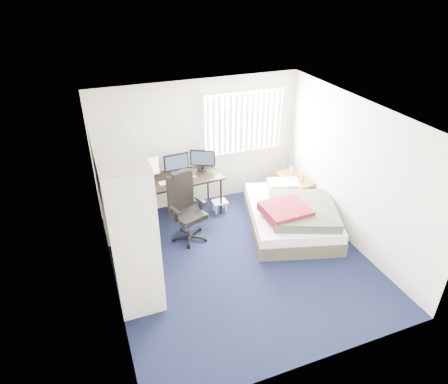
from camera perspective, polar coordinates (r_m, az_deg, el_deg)
The scene contains 10 objects.
ground at distance 6.70m, azimuth 2.39°, elevation -9.78°, with size 4.20×4.20×0.00m, color black.
room_shell at distance 5.86m, azimuth 2.70°, elevation 1.68°, with size 4.20×4.20×4.20m.
window_assembly at distance 7.86m, azimuth 2.83°, elevation 9.95°, with size 1.72×0.09×1.32m.
closet at distance 5.79m, azimuth -13.79°, elevation -1.39°, with size 0.64×1.84×2.22m.
desk at distance 7.49m, azimuth -6.83°, elevation 2.24°, with size 1.69×0.88×1.27m.
office_chair at distance 7.00m, azimuth -5.44°, elevation -3.12°, with size 0.74×0.74×1.25m.
footstool at distance 7.84m, azimuth -0.61°, elevation -1.65°, with size 0.29×0.23×0.23m.
nightstand at distance 8.13m, azimuth 10.09°, elevation 1.61°, with size 0.51×0.86×0.74m.
bed at distance 7.42m, azimuth 9.67°, elevation -3.21°, with size 1.97×2.31×0.65m.
pine_box at distance 6.47m, azimuth -12.27°, elevation -10.69°, with size 0.36×0.27×0.27m, color tan.
Camera 1 is at (-2.11, -4.72, 4.27)m, focal length 32.00 mm.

